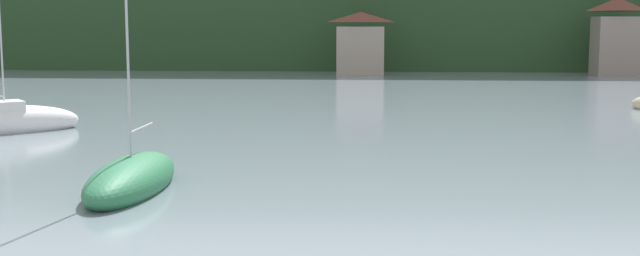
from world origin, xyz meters
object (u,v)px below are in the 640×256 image
shore_building_west (361,44)px  shore_building_westcentral (616,38)px  sailboat_mid_2 (132,179)px  sailboat_far_1 (5,123)px

shore_building_west → shore_building_westcentral: size_ratio=0.82×
shore_building_west → sailboat_mid_2: 68.82m
sailboat_far_1 → shore_building_westcentral: bearing=8.1°
shore_building_westcentral → sailboat_mid_2: (-37.53, -68.85, -4.10)m
sailboat_mid_2 → shore_building_west: bearing=173.7°
shore_building_westcentral → sailboat_mid_2: 78.52m
shore_building_westcentral → sailboat_far_1: 73.35m
shore_building_west → sailboat_far_1: bearing=-109.7°
sailboat_far_1 → sailboat_mid_2: sailboat_mid_2 is taller
shore_building_westcentral → sailboat_mid_2: bearing=-118.6°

